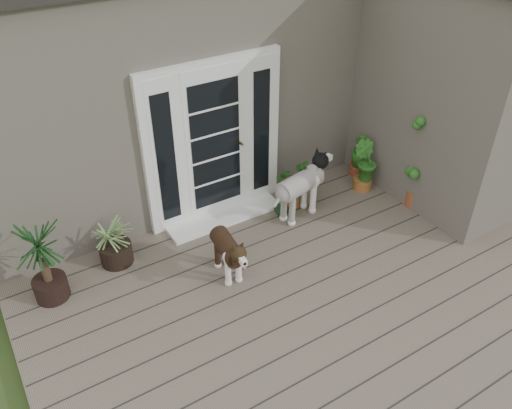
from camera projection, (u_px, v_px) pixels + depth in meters
deck at (327, 308)px, 5.81m from camera, size 6.20×4.60×0.12m
house_main at (161, 63)px, 7.90m from camera, size 7.40×4.00×3.10m
house_wing at (457, 94)px, 6.96m from camera, size 1.60×2.40×3.10m
door_unit at (214, 142)px, 6.60m from camera, size 1.90×0.14×2.15m
door_step at (225, 216)px, 7.07m from camera, size 1.60×0.40×0.05m
brindle_dog at (228, 254)px, 6.00m from camera, size 0.39×0.76×0.61m
white_dog at (299, 193)px, 6.91m from camera, size 0.97×0.57×0.75m
spider_plant at (113, 239)px, 6.16m from camera, size 0.86×0.86×0.70m
yucca at (43, 262)px, 5.58m from camera, size 0.81×0.81×1.02m
herb_a at (291, 188)px, 7.14m from camera, size 0.65×0.65×0.59m
herb_b at (364, 172)px, 7.52m from camera, size 0.49×0.49×0.55m
herb_c at (361, 157)px, 7.84m from camera, size 0.53×0.53×0.59m
sapling at (426, 152)px, 6.86m from camera, size 0.65×0.65×1.69m
clog_left at (280, 211)px, 7.15m from camera, size 0.19×0.31×0.09m
clog_right at (287, 205)px, 7.26m from camera, size 0.29×0.31×0.09m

